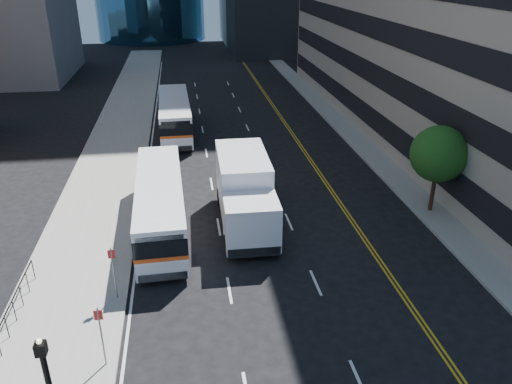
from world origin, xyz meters
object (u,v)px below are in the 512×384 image
(bus_front, at_px, (160,203))
(box_truck, at_px, (245,192))
(bus_rear, at_px, (175,115))
(street_tree, at_px, (439,154))

(bus_front, distance_m, box_truck, 4.63)
(bus_front, relative_size, bus_rear, 0.98)
(street_tree, bearing_deg, bus_front, 179.02)
(bus_rear, height_order, box_truck, box_truck)
(bus_front, distance_m, bus_rear, 17.21)
(bus_front, height_order, box_truck, box_truck)
(street_tree, distance_m, box_truck, 11.11)
(bus_rear, bearing_deg, bus_front, -93.86)
(street_tree, xyz_separation_m, bus_rear, (-14.82, 17.46, -2.04))
(bus_front, bearing_deg, box_truck, -3.72)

